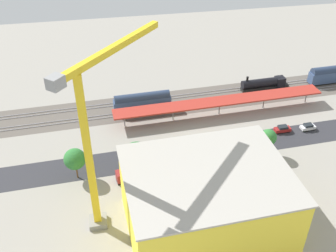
{
  "coord_description": "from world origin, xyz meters",
  "views": [
    {
      "loc": [
        22.56,
        81.96,
        63.71
      ],
      "look_at": [
        7.96,
        3.43,
        7.71
      ],
      "focal_mm": 42.86,
      "sensor_mm": 36.0,
      "label": 1
    }
  ],
  "objects_px": {
    "box_truck_0": "(138,173)",
    "parked_car_2": "(255,134)",
    "passenger_coach": "(336,73)",
    "tower_crane": "(96,132)",
    "street_tree_2": "(75,159)",
    "street_tree_1": "(162,153)",
    "box_truck_1": "(144,168)",
    "locomotive": "(265,84)",
    "parked_car_1": "(282,129)",
    "street_tree_3": "(137,155)",
    "traffic_light": "(245,143)",
    "parked_car_3": "(227,136)",
    "construction_building": "(206,202)",
    "parked_car_4": "(197,141)",
    "freight_coach_far": "(142,102)",
    "parked_car_0": "(308,127)",
    "platform_canopy_near": "(220,101)",
    "street_tree_0": "(268,137)"
  },
  "relations": [
    {
      "from": "freight_coach_far",
      "to": "street_tree_3",
      "type": "relative_size",
      "value": 1.94
    },
    {
      "from": "tower_crane",
      "to": "box_truck_1",
      "type": "bearing_deg",
      "value": -129.55
    },
    {
      "from": "street_tree_3",
      "to": "traffic_light",
      "type": "bearing_deg",
      "value": -176.87
    },
    {
      "from": "box_truck_0",
      "to": "parked_car_2",
      "type": "bearing_deg",
      "value": -162.24
    },
    {
      "from": "freight_coach_far",
      "to": "parked_car_2",
      "type": "xyz_separation_m",
      "value": [
        -27.73,
        17.95,
        -2.36
      ]
    },
    {
      "from": "platform_canopy_near",
      "to": "parked_car_3",
      "type": "height_order",
      "value": "platform_canopy_near"
    },
    {
      "from": "street_tree_0",
      "to": "street_tree_3",
      "type": "relative_size",
      "value": 0.85
    },
    {
      "from": "parked_car_3",
      "to": "street_tree_1",
      "type": "distance_m",
      "value": 21.7
    },
    {
      "from": "box_truck_1",
      "to": "parked_car_3",
      "type": "bearing_deg",
      "value": -157.23
    },
    {
      "from": "parked_car_1",
      "to": "passenger_coach",
      "type": "bearing_deg",
      "value": -140.82
    },
    {
      "from": "construction_building",
      "to": "locomotive",
      "type": "bearing_deg",
      "value": -125.91
    },
    {
      "from": "passenger_coach",
      "to": "tower_crane",
      "type": "xyz_separation_m",
      "value": [
        77.12,
        44.66,
        18.6
      ]
    },
    {
      "from": "freight_coach_far",
      "to": "parked_car_0",
      "type": "distance_m",
      "value": 46.57
    },
    {
      "from": "freight_coach_far",
      "to": "box_truck_0",
      "type": "xyz_separation_m",
      "value": [
        4.81,
        28.37,
        -1.57
      ]
    },
    {
      "from": "construction_building",
      "to": "street_tree_1",
      "type": "bearing_deg",
      "value": -77.08
    },
    {
      "from": "locomotive",
      "to": "street_tree_0",
      "type": "distance_m",
      "value": 34.03
    },
    {
      "from": "platform_canopy_near",
      "to": "freight_coach_far",
      "type": "distance_m",
      "value": 22.25
    },
    {
      "from": "box_truck_0",
      "to": "street_tree_0",
      "type": "relative_size",
      "value": 1.39
    },
    {
      "from": "platform_canopy_near",
      "to": "parked_car_3",
      "type": "distance_m",
      "value": 12.26
    },
    {
      "from": "parked_car_1",
      "to": "traffic_light",
      "type": "distance_m",
      "value": 16.3
    },
    {
      "from": "construction_building",
      "to": "passenger_coach",
      "type": "bearing_deg",
      "value": -141.11
    },
    {
      "from": "freight_coach_far",
      "to": "platform_canopy_near",
      "type": "bearing_deg",
      "value": 165.69
    },
    {
      "from": "box_truck_1",
      "to": "parked_car_4",
      "type": "bearing_deg",
      "value": -148.78
    },
    {
      "from": "tower_crane",
      "to": "street_tree_3",
      "type": "xyz_separation_m",
      "value": [
        -8.1,
        -12.06,
        -16.14
      ]
    },
    {
      "from": "parked_car_4",
      "to": "street_tree_2",
      "type": "xyz_separation_m",
      "value": [
        30.73,
        7.82,
        4.79
      ]
    },
    {
      "from": "freight_coach_far",
      "to": "street_tree_2",
      "type": "relative_size",
      "value": 2.08
    },
    {
      "from": "parked_car_0",
      "to": "traffic_light",
      "type": "distance_m",
      "value": 22.69
    },
    {
      "from": "parked_car_4",
      "to": "street_tree_1",
      "type": "height_order",
      "value": "street_tree_1"
    },
    {
      "from": "platform_canopy_near",
      "to": "parked_car_3",
      "type": "relative_size",
      "value": 13.98
    },
    {
      "from": "platform_canopy_near",
      "to": "street_tree_3",
      "type": "distance_m",
      "value": 33.81
    },
    {
      "from": "parked_car_3",
      "to": "construction_building",
      "type": "relative_size",
      "value": 0.14
    },
    {
      "from": "parked_car_0",
      "to": "street_tree_1",
      "type": "distance_m",
      "value": 43.04
    },
    {
      "from": "passenger_coach",
      "to": "traffic_light",
      "type": "relative_size",
      "value": 3.04
    },
    {
      "from": "locomotive",
      "to": "passenger_coach",
      "type": "height_order",
      "value": "passenger_coach"
    },
    {
      "from": "parked_car_3",
      "to": "construction_building",
      "type": "height_order",
      "value": "construction_building"
    },
    {
      "from": "street_tree_2",
      "to": "locomotive",
      "type": "bearing_deg",
      "value": -151.73
    },
    {
      "from": "passenger_coach",
      "to": "parked_car_3",
      "type": "relative_size",
      "value": 4.25
    },
    {
      "from": "parked_car_1",
      "to": "box_truck_1",
      "type": "relative_size",
      "value": 0.48
    },
    {
      "from": "box_truck_0",
      "to": "street_tree_3",
      "type": "distance_m",
      "value": 4.33
    },
    {
      "from": "parked_car_1",
      "to": "street_tree_3",
      "type": "distance_m",
      "value": 41.99
    },
    {
      "from": "locomotive",
      "to": "street_tree_1",
      "type": "relative_size",
      "value": 2.03
    },
    {
      "from": "passenger_coach",
      "to": "construction_building",
      "type": "bearing_deg",
      "value": 41.68
    },
    {
      "from": "parked_car_1",
      "to": "construction_building",
      "type": "relative_size",
      "value": 0.15
    },
    {
      "from": "parked_car_3",
      "to": "tower_crane",
      "type": "relative_size",
      "value": 0.12
    },
    {
      "from": "tower_crane",
      "to": "box_truck_1",
      "type": "xyz_separation_m",
      "value": [
        -9.59,
        -11.61,
        -20.09
      ]
    },
    {
      "from": "street_tree_2",
      "to": "street_tree_1",
      "type": "bearing_deg",
      "value": 177.74
    },
    {
      "from": "street_tree_1",
      "to": "freight_coach_far",
      "type": "bearing_deg",
      "value": -87.38
    },
    {
      "from": "passenger_coach",
      "to": "parked_car_0",
      "type": "relative_size",
      "value": 4.46
    },
    {
      "from": "freight_coach_far",
      "to": "parked_car_0",
      "type": "relative_size",
      "value": 4.01
    },
    {
      "from": "parked_car_4",
      "to": "street_tree_2",
      "type": "height_order",
      "value": "street_tree_2"
    }
  ]
}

